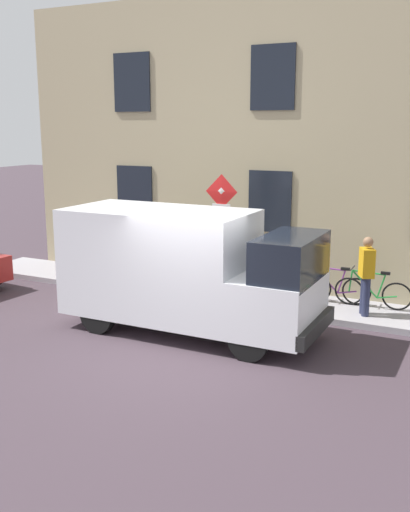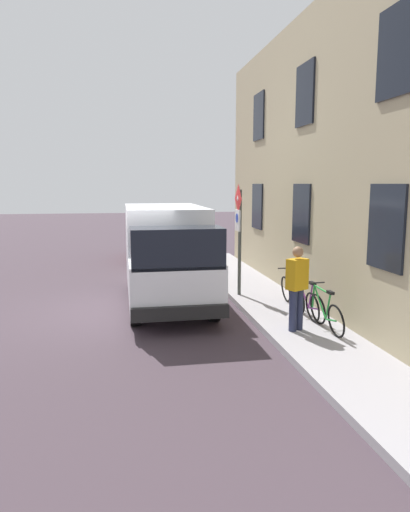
{
  "view_description": "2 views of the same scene",
  "coord_description": "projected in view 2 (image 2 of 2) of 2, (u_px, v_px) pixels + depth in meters",
  "views": [
    {
      "loc": [
        -9.17,
        -5.02,
        4.19
      ],
      "look_at": [
        1.84,
        0.41,
        1.48
      ],
      "focal_mm": 41.93,
      "sensor_mm": 36.0,
      "label": 1
    },
    {
      "loc": [
        0.03,
        -11.37,
        3.09
      ],
      "look_at": [
        1.98,
        -0.59,
        1.4
      ],
      "focal_mm": 32.97,
      "sensor_mm": 36.0,
      "label": 2
    }
  ],
  "objects": [
    {
      "name": "bicycle_purple",
      "position": [
        307.0,
        301.0,
        10.42
      ],
      "size": [
        0.46,
        1.71,
        0.89
      ],
      "rotation": [
        0.0,
        0.0,
        1.64
      ],
      "color": "black",
      "rests_on": "sidewalk_slab"
    },
    {
      "name": "bicycle_green",
      "position": [
        324.0,
        312.0,
        9.56
      ],
      "size": [
        0.46,
        1.71,
        0.89
      ],
      "rotation": [
        0.0,
        0.0,
        1.6
      ],
      "color": "black",
      "rests_on": "sidewalk_slab"
    },
    {
      "name": "sign_post_stacked",
      "position": [
        238.0,
        224.0,
        12.36
      ],
      "size": [
        0.15,
        0.56,
        2.83
      ],
      "color": "#474C47",
      "rests_on": "sidewalk_slab"
    },
    {
      "name": "pedestrian",
      "position": [
        297.0,
        285.0,
        9.42
      ],
      "size": [
        0.47,
        0.41,
        1.72
      ],
      "rotation": [
        0.0,
        0.0,
        5.17
      ],
      "color": "#262B47",
      "rests_on": "sidewalk_slab"
    },
    {
      "name": "parked_hatchback",
      "position": [
        152.0,
        241.0,
        19.47
      ],
      "size": [
        2.07,
        4.13,
        1.38
      ],
      "rotation": [
        0.0,
        0.0,
        1.49
      ],
      "color": "maroon",
      "rests_on": "ground_plane"
    },
    {
      "name": "sidewalk_slab",
      "position": [
        268.0,
        301.0,
        12.18
      ],
      "size": [
        1.72,
        16.23,
        0.14
      ],
      "primitive_type": "cube",
      "color": "#9C989D",
      "rests_on": "ground_plane"
    },
    {
      "name": "bicycle_blue",
      "position": [
        292.0,
        292.0,
        11.29
      ],
      "size": [
        0.46,
        1.71,
        0.89
      ],
      "rotation": [
        0.0,
        0.0,
        1.52
      ],
      "color": "black",
      "rests_on": "sidewalk_slab"
    },
    {
      "name": "building_facade",
      "position": [
        317.0,
        161.0,
        11.84
      ],
      "size": [
        0.75,
        14.23,
        7.31
      ],
      "color": "tan",
      "rests_on": "ground_plane"
    },
    {
      "name": "ground_plane",
      "position": [
        121.0,
        311.0,
        11.53
      ],
      "size": [
        80.0,
        80.0,
        0.0
      ],
      "primitive_type": "plane",
      "color": "#40333B"
    },
    {
      "name": "delivery_van",
      "position": [
        167.0,
        253.0,
        12.05
      ],
      "size": [
        2.01,
        5.33,
        2.5
      ],
      "rotation": [
        0.0,
        0.0,
        4.71
      ],
      "color": "white",
      "rests_on": "ground_plane"
    }
  ]
}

